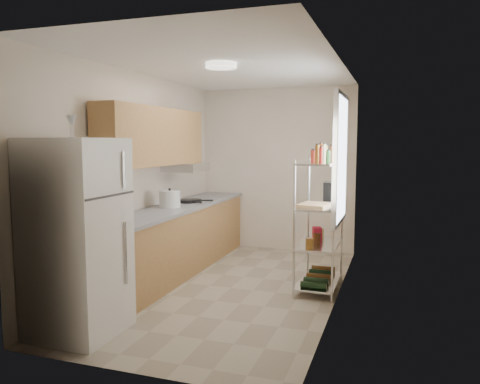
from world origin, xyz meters
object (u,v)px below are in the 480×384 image
object	(u,v)px
rice_cooker	(170,199)
frying_pan_large	(188,201)
cutting_board	(315,205)
refrigerator	(77,237)
espresso_machine	(332,192)

from	to	relation	value
rice_cooker	frying_pan_large	bearing A→B (deg)	87.46
frying_pan_large	cutting_board	distance (m)	1.97
refrigerator	frying_pan_large	size ratio (longest dim) A/B	7.05
refrigerator	espresso_machine	size ratio (longest dim) A/B	6.73
refrigerator	espresso_machine	world-z (taller)	refrigerator
cutting_board	rice_cooker	bearing A→B (deg)	177.69
refrigerator	espresso_machine	xyz separation A→B (m)	(1.98, 2.28, 0.25)
cutting_board	espresso_machine	distance (m)	0.44
refrigerator	frying_pan_large	distance (m)	2.46
rice_cooker	cutting_board	size ratio (longest dim) A/B	0.65
refrigerator	rice_cooker	bearing A→B (deg)	92.15
refrigerator	cutting_board	world-z (taller)	refrigerator
frying_pan_large	rice_cooker	bearing A→B (deg)	-68.39
cutting_board	frying_pan_large	bearing A→B (deg)	163.12
frying_pan_large	espresso_machine	distance (m)	2.05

